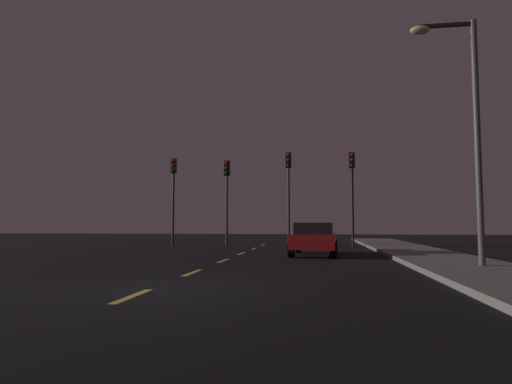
{
  "coord_description": "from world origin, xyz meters",
  "views": [
    {
      "loc": [
        3.3,
        -8.75,
        1.3
      ],
      "look_at": [
        0.11,
        13.99,
        2.98
      ],
      "focal_mm": 30.63,
      "sensor_mm": 36.0,
      "label": 1
    }
  ],
  "objects_px": {
    "traffic_signal_far_left": "(173,185)",
    "traffic_signal_center_left": "(227,186)",
    "car_stopped_ahead": "(314,238)",
    "traffic_signal_center_right": "(289,181)",
    "street_lamp_right": "(466,118)",
    "traffic_signal_far_right": "(352,181)"
  },
  "relations": [
    {
      "from": "traffic_signal_center_left",
      "to": "street_lamp_right",
      "type": "relative_size",
      "value": 0.71
    },
    {
      "from": "traffic_signal_center_left",
      "to": "traffic_signal_far_right",
      "type": "bearing_deg",
      "value": 0.01
    },
    {
      "from": "traffic_signal_center_left",
      "to": "traffic_signal_far_left",
      "type": "bearing_deg",
      "value": 179.99
    },
    {
      "from": "traffic_signal_center_right",
      "to": "street_lamp_right",
      "type": "xyz_separation_m",
      "value": [
        5.85,
        -12.34,
        0.51
      ]
    },
    {
      "from": "traffic_signal_far_right",
      "to": "car_stopped_ahead",
      "type": "distance_m",
      "value": 7.84
    },
    {
      "from": "traffic_signal_far_left",
      "to": "car_stopped_ahead",
      "type": "xyz_separation_m",
      "value": [
        8.45,
        -6.91,
        -2.95
      ]
    },
    {
      "from": "traffic_signal_far_left",
      "to": "car_stopped_ahead",
      "type": "distance_m",
      "value": 11.31
    },
    {
      "from": "traffic_signal_far_right",
      "to": "street_lamp_right",
      "type": "bearing_deg",
      "value": -79.78
    },
    {
      "from": "traffic_signal_center_right",
      "to": "car_stopped_ahead",
      "type": "relative_size",
      "value": 1.31
    },
    {
      "from": "traffic_signal_far_right",
      "to": "car_stopped_ahead",
      "type": "xyz_separation_m",
      "value": [
        -2.12,
        -6.91,
        -3.04
      ]
    },
    {
      "from": "traffic_signal_center_right",
      "to": "street_lamp_right",
      "type": "relative_size",
      "value": 0.76
    },
    {
      "from": "street_lamp_right",
      "to": "traffic_signal_far_left",
      "type": "bearing_deg",
      "value": 136.04
    },
    {
      "from": "traffic_signal_far_left",
      "to": "car_stopped_ahead",
      "type": "relative_size",
      "value": 1.26
    },
    {
      "from": "traffic_signal_far_left",
      "to": "car_stopped_ahead",
      "type": "height_order",
      "value": "traffic_signal_far_left"
    },
    {
      "from": "traffic_signal_center_left",
      "to": "street_lamp_right",
      "type": "height_order",
      "value": "street_lamp_right"
    },
    {
      "from": "traffic_signal_far_left",
      "to": "traffic_signal_center_left",
      "type": "distance_m",
      "value": 3.29
    },
    {
      "from": "traffic_signal_far_right",
      "to": "traffic_signal_center_right",
      "type": "bearing_deg",
      "value": 180.0
    },
    {
      "from": "traffic_signal_far_left",
      "to": "traffic_signal_center_left",
      "type": "bearing_deg",
      "value": -0.01
    },
    {
      "from": "traffic_signal_far_left",
      "to": "street_lamp_right",
      "type": "distance_m",
      "value": 17.78
    },
    {
      "from": "traffic_signal_center_left",
      "to": "traffic_signal_far_right",
      "type": "relative_size",
      "value": 0.94
    },
    {
      "from": "traffic_signal_center_right",
      "to": "street_lamp_right",
      "type": "distance_m",
      "value": 13.66
    },
    {
      "from": "traffic_signal_far_left",
      "to": "traffic_signal_far_right",
      "type": "height_order",
      "value": "traffic_signal_far_right"
    }
  ]
}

